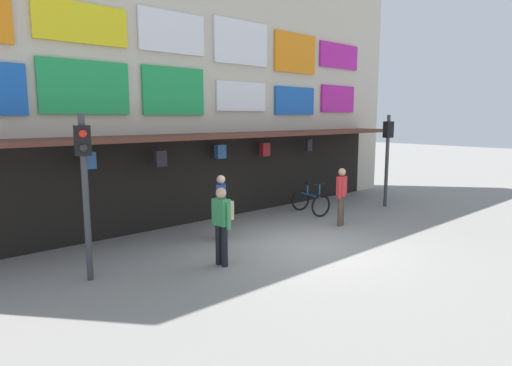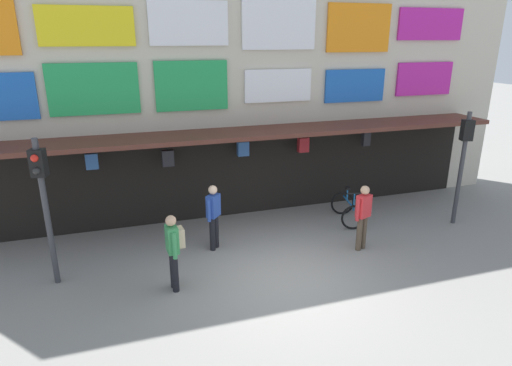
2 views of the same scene
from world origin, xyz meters
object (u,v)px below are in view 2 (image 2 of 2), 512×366
bicycle_parked (348,209)px  pedestrian_in_red (214,214)px  pedestrian_in_yellow (174,247)px  traffic_light_near (43,190)px  pedestrian_in_purple (363,214)px  traffic_light_far (464,150)px

bicycle_parked → pedestrian_in_red: bearing=-173.2°
pedestrian_in_yellow → pedestrian_in_red: same height
bicycle_parked → pedestrian_in_yellow: size_ratio=0.77×
traffic_light_near → pedestrian_in_red: bearing=8.3°
bicycle_parked → pedestrian_in_red: 4.10m
traffic_light_near → pedestrian_in_purple: traffic_light_near is taller
traffic_light_far → bicycle_parked: traffic_light_far is taller
pedestrian_in_yellow → traffic_light_near: bearing=156.8°
traffic_light_far → pedestrian_in_purple: traffic_light_far is taller
traffic_light_far → pedestrian_in_purple: 3.65m
traffic_light_near → bicycle_parked: (7.64, 1.01, -1.75)m
traffic_light_far → pedestrian_in_red: 7.01m
pedestrian_in_purple → pedestrian_in_yellow: bearing=-174.8°
traffic_light_far → bicycle_parked: size_ratio=2.48×
pedestrian_in_purple → pedestrian_in_red: same height
traffic_light_near → traffic_light_far: (10.50, 0.02, 0.00)m
pedestrian_in_purple → pedestrian_in_yellow: same height
traffic_light_near → pedestrian_in_red: traffic_light_near is taller
traffic_light_near → pedestrian_in_yellow: size_ratio=1.90×
bicycle_parked → traffic_light_far: bearing=-19.1°
traffic_light_far → pedestrian_in_purple: bearing=-169.4°
bicycle_parked → traffic_light_near: bearing=-172.5°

